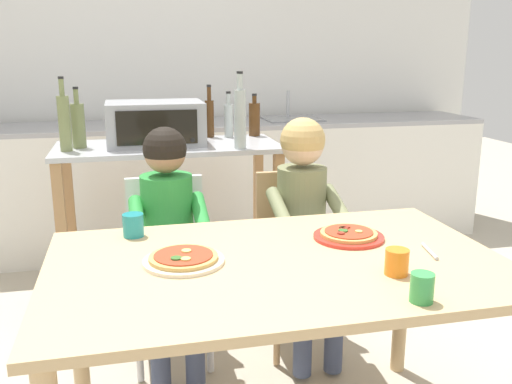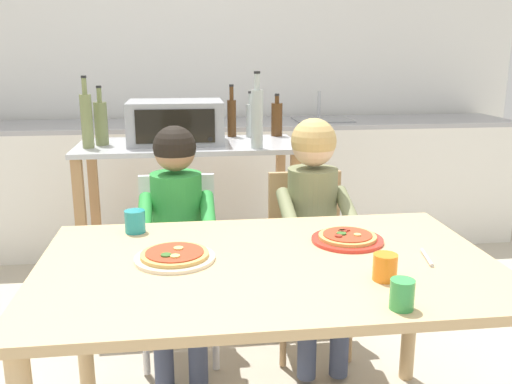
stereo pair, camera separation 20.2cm
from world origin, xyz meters
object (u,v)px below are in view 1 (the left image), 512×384
Objects in this scene: bottle_tall_green_wine at (78,124)px; dining_chair_left at (168,256)px; dining_table at (277,286)px; dining_chair_right at (296,246)px; serving_spoon at (430,251)px; child_in_green_shirt at (169,223)px; drinking_cup_teal at (133,225)px; bottle_squat_spirits at (229,119)px; drinking_cup_green at (422,288)px; bottle_slim_sauce at (240,117)px; drinking_cup_orange at (397,262)px; pizza_plate_cream at (184,259)px; kitchen_island_cart at (170,199)px; bottle_clear_vinegar at (254,119)px; pizza_plate_red_rimmed at (349,235)px; toaster_oven at (155,123)px; bottle_dark_olive_oil at (64,122)px; child_in_olive_shirt at (305,209)px; bottle_brown_beer at (209,117)px.

dining_chair_left is (0.38, -0.56, -0.53)m from bottle_tall_green_wine.
dining_chair_right is (0.30, 0.75, -0.15)m from dining_table.
dining_chair_left is 1.17m from serving_spoon.
drinking_cup_teal is (-0.15, -0.30, 0.10)m from child_in_green_shirt.
bottle_squat_spirits reaches higher than dining_chair_left.
dining_table is 18.20× the size of drinking_cup_green.
bottle_slim_sauce is at bearing 54.20° from drinking_cup_teal.
drinking_cup_orange is 0.56× the size of serving_spoon.
serving_spoon is (0.20, -0.80, 0.25)m from dining_chair_right.
drinking_cup_teal is (-0.15, -0.42, 0.28)m from dining_chair_left.
child_in_green_shirt reaches higher than dining_chair_left.
child_in_green_shirt reaches higher than pizza_plate_cream.
bottle_squat_spirits is at bearing 63.87° from drinking_cup_teal.
serving_spoon is at bearing -76.14° from bottle_squat_spirits.
dining_chair_left is at bearing 70.58° from drinking_cup_teal.
bottle_tall_green_wine is at bearing 165.00° from bottle_slim_sauce.
bottle_slim_sauce is (0.34, -0.20, 0.45)m from kitchen_island_cart.
drinking_cup_teal is at bearing -121.53° from bottle_clear_vinegar.
bottle_tall_green_wine is 1.53m from dining_table.
dining_chair_right is 3.25× the size of pizza_plate_red_rimmed.
drinking_cup_green is (0.59, -1.14, 0.28)m from dining_chair_left.
toaster_oven is 1.29× the size of bottle_slim_sauce.
bottle_clear_vinegar is 1.61m from serving_spoon.
dining_chair_left reaches higher than drinking_cup_orange.
toaster_oven is 6.20× the size of drinking_cup_green.
toaster_oven is at bearing 2.81° from bottle_tall_green_wine.
child_in_green_shirt is 0.34m from drinking_cup_teal.
kitchen_island_cart is 1.29m from pizza_plate_red_rimmed.
drinking_cup_teal is (0.29, -0.89, -0.27)m from bottle_dark_olive_oil.
serving_spoon is (0.74, -1.37, 0.13)m from kitchen_island_cart.
bottle_slim_sauce reaches higher than child_in_olive_shirt.
pizza_plate_red_rimmed reaches higher than dining_table.
bottle_clear_vinegar is 0.92m from dining_chair_right.
bottle_dark_olive_oil reaches higher than kitchen_island_cart.
bottle_brown_beer is at bearing 164.77° from bottle_squat_spirits.
drinking_cup_orange is at bearing -31.46° from dining_table.
bottle_tall_green_wine is at bearing 149.87° from dining_chair_right.
drinking_cup_teal is (-0.74, 0.20, 0.03)m from pizza_plate_red_rimmed.
toaster_oven is 0.45m from bottle_squat_spirits.
drinking_cup_teal reaches higher than drinking_cup_green.
child_in_green_shirt is at bearing -53.42° from bottle_dark_olive_oil.
pizza_plate_cream is (-0.60, -0.59, 0.04)m from child_in_olive_shirt.
child_in_olive_shirt is at bearing -72.40° from bottle_brown_beer.
child_in_olive_shirt reaches higher than dining_chair_left.
bottle_brown_beer is at bearing 102.27° from bottle_slim_sauce.
child_in_olive_shirt is at bearing -90.00° from dining_chair_right.
bottle_squat_spirits is 1.07× the size of bottle_clear_vinegar.
toaster_oven is at bearing 150.42° from bottle_slim_sauce.
bottle_squat_spirits is 1.01m from child_in_green_shirt.
bottle_slim_sauce is 0.85m from bottle_dark_olive_oil.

